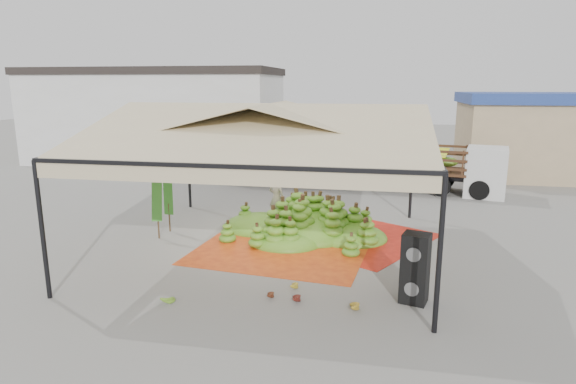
% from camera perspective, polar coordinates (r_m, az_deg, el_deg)
% --- Properties ---
extents(ground, '(90.00, 90.00, 0.00)m').
position_cam_1_polar(ground, '(13.59, -2.01, -6.69)').
color(ground, slate).
rests_on(ground, ground).
extents(canopy_tent, '(8.10, 8.10, 4.00)m').
position_cam_1_polar(canopy_tent, '(12.88, -2.13, 7.30)').
color(canopy_tent, black).
rests_on(canopy_tent, ground).
extents(building_white, '(14.30, 6.30, 5.40)m').
position_cam_1_polar(building_white, '(29.51, -15.33, 8.74)').
color(building_white, silver).
rests_on(building_white, ground).
extents(building_tan, '(6.30, 5.30, 4.10)m').
position_cam_1_polar(building_tan, '(26.60, 26.39, 6.12)').
color(building_tan, tan).
rests_on(building_tan, ground).
extents(tarp_left, '(5.09, 4.89, 0.01)m').
position_cam_1_polar(tarp_left, '(13.70, -0.48, -6.50)').
color(tarp_left, '#E05715').
rests_on(tarp_left, ground).
extents(tarp_right, '(5.26, 5.33, 0.01)m').
position_cam_1_polar(tarp_right, '(14.64, 8.02, -5.36)').
color(tarp_right, red).
rests_on(tarp_right, ground).
extents(banana_heap, '(5.64, 4.72, 1.16)m').
position_cam_1_polar(banana_heap, '(14.74, 2.08, -2.77)').
color(banana_heap, '#467919').
rests_on(banana_heap, ground).
extents(hand_yellow_a, '(0.54, 0.47, 0.22)m').
position_cam_1_polar(hand_yellow_a, '(10.15, 7.34, -13.08)').
color(hand_yellow_a, '#B48524').
rests_on(hand_yellow_a, ground).
extents(hand_yellow_b, '(0.45, 0.38, 0.20)m').
position_cam_1_polar(hand_yellow_b, '(11.04, 0.32, -10.84)').
color(hand_yellow_b, gold).
rests_on(hand_yellow_b, ground).
extents(hand_red_a, '(0.45, 0.39, 0.18)m').
position_cam_1_polar(hand_red_a, '(10.61, -2.53, -11.93)').
color(hand_red_a, '#5E2715').
rests_on(hand_red_a, ground).
extents(hand_red_b, '(0.52, 0.45, 0.21)m').
position_cam_1_polar(hand_red_b, '(10.42, 0.49, -12.30)').
color(hand_red_b, maroon).
rests_on(hand_red_b, ground).
extents(hand_green, '(0.57, 0.55, 0.20)m').
position_cam_1_polar(hand_green, '(10.73, -14.16, -11.96)').
color(hand_green, '#457217').
rests_on(hand_green, ground).
extents(hanging_bunches, '(3.24, 0.24, 0.20)m').
position_cam_1_polar(hanging_bunches, '(11.55, 9.02, 3.13)').
color(hanging_bunches, '#477F1A').
rests_on(hanging_bunches, ground).
extents(speaker_stack, '(0.65, 0.61, 1.50)m').
position_cam_1_polar(speaker_stack, '(10.49, 14.83, -8.73)').
color(speaker_stack, black).
rests_on(speaker_stack, ground).
extents(banana_leaves, '(0.96, 1.36, 3.70)m').
position_cam_1_polar(banana_leaves, '(15.23, -15.35, -5.00)').
color(banana_leaves, '#32741F').
rests_on(banana_leaves, ground).
extents(vendor, '(0.67, 0.56, 1.58)m').
position_cam_1_polar(vendor, '(16.07, -1.37, -0.69)').
color(vendor, gray).
rests_on(vendor, ground).
extents(truck_left, '(6.96, 2.65, 2.36)m').
position_cam_1_polar(truck_left, '(22.40, 2.02, 4.83)').
color(truck_left, '#4F2F1A').
rests_on(truck_left, ground).
extents(truck_right, '(6.07, 3.21, 1.98)m').
position_cam_1_polar(truck_right, '(21.41, 17.44, 3.27)').
color(truck_right, '#4A2918').
rests_on(truck_right, ground).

